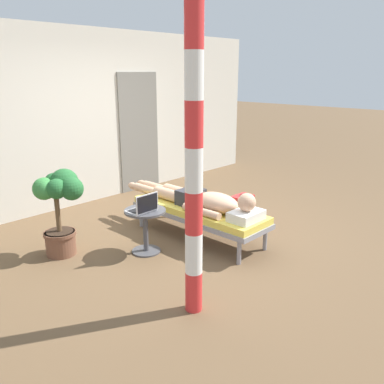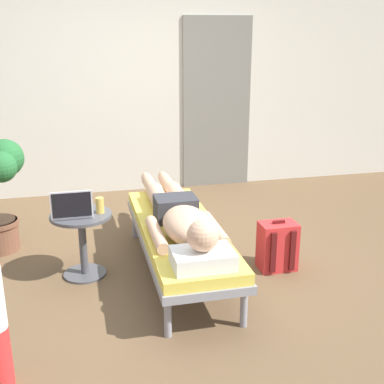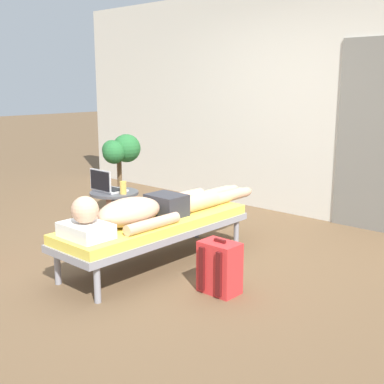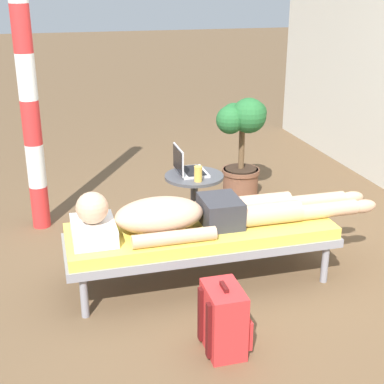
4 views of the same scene
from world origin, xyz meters
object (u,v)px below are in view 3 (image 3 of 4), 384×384
(potted_plant, at_px, (121,165))
(laptop, at_px, (106,186))
(person_reclining, at_px, (151,209))
(lounge_chair, at_px, (155,227))
(side_table, at_px, (115,208))
(backpack, at_px, (220,268))
(drink_glass, at_px, (123,188))

(potted_plant, bearing_deg, laptop, -48.56)
(person_reclining, bearing_deg, laptop, 169.00)
(lounge_chair, height_order, potted_plant, potted_plant)
(side_table, relative_size, backpack, 1.23)
(side_table, bearing_deg, laptop, -139.48)
(side_table, xyz_separation_m, laptop, (-0.06, -0.05, 0.23))
(person_reclining, height_order, laptop, laptop)
(person_reclining, xyz_separation_m, side_table, (-0.75, 0.21, -0.16))
(lounge_chair, xyz_separation_m, potted_plant, (-1.44, 0.82, 0.29))
(lounge_chair, height_order, drink_glass, drink_glass)
(person_reclining, height_order, side_table, person_reclining)
(drink_glass, bearing_deg, backpack, -9.70)
(backpack, height_order, potted_plant, potted_plant)
(drink_glass, relative_size, potted_plant, 0.12)
(laptop, bearing_deg, person_reclining, -11.00)
(drink_glass, bearing_deg, laptop, -168.72)
(person_reclining, relative_size, potted_plant, 2.17)
(lounge_chair, distance_m, side_table, 0.77)
(laptop, relative_size, backpack, 0.73)
(laptop, distance_m, drink_glass, 0.21)
(side_table, distance_m, backpack, 1.58)
(lounge_chair, xyz_separation_m, drink_glass, (-0.60, 0.15, 0.24))
(laptop, height_order, potted_plant, potted_plant)
(person_reclining, relative_size, backpack, 5.12)
(laptop, bearing_deg, potted_plant, 131.44)
(side_table, relative_size, potted_plant, 0.52)
(side_table, bearing_deg, potted_plant, 136.16)
(side_table, bearing_deg, drink_glass, -3.58)
(laptop, bearing_deg, backpack, -6.98)
(person_reclining, bearing_deg, potted_plant, 148.78)
(backpack, bearing_deg, drink_glass, 170.30)
(lounge_chair, height_order, side_table, side_table)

